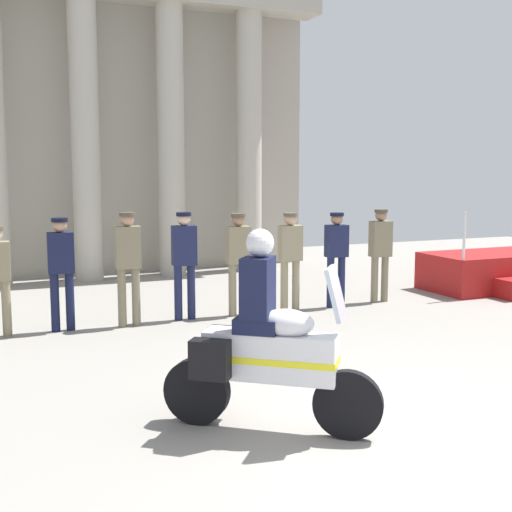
{
  "coord_description": "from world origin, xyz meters",
  "views": [
    {
      "loc": [
        -3.76,
        -4.71,
        2.45
      ],
      "look_at": [
        -0.39,
        3.22,
        1.32
      ],
      "focal_mm": 47.58,
      "sensor_mm": 36.0,
      "label": 1
    }
  ],
  "objects": [
    {
      "name": "officer_in_row_5",
      "position": [
        1.26,
        5.59,
        1.0
      ],
      "size": [
        0.39,
        0.25,
        1.69
      ],
      "rotation": [
        0.0,
        0.0,
        3.07
      ],
      "color": "gray",
      "rests_on": "ground_plane"
    },
    {
      "name": "officer_in_row_1",
      "position": [
        -2.52,
        5.65,
        1.01
      ],
      "size": [
        0.39,
        0.25,
        1.71
      ],
      "rotation": [
        0.0,
        0.0,
        3.07
      ],
      "color": "#141938",
      "rests_on": "ground_plane"
    },
    {
      "name": "officer_in_row_6",
      "position": [
        2.15,
        5.59,
        0.99
      ],
      "size": [
        0.39,
        0.25,
        1.67
      ],
      "rotation": [
        0.0,
        0.0,
        3.07
      ],
      "color": "#191E42",
      "rests_on": "ground_plane"
    },
    {
      "name": "officer_in_row_7",
      "position": [
        3.12,
        5.68,
        1.0
      ],
      "size": [
        0.39,
        0.25,
        1.7
      ],
      "rotation": [
        0.0,
        0.0,
        3.07
      ],
      "color": "#7A7056",
      "rests_on": "ground_plane"
    },
    {
      "name": "motorcycle_with_rider",
      "position": [
        -1.31,
        0.89,
        0.79
      ],
      "size": [
        1.72,
        1.39,
        1.9
      ],
      "rotation": [
        0.0,
        0.0,
        -0.67
      ],
      "color": "black",
      "rests_on": "ground_plane"
    },
    {
      "name": "colonnade_backdrop",
      "position": [
        -0.42,
        10.83,
        3.6
      ],
      "size": [
        9.12,
        1.46,
        6.71
      ],
      "color": "#A49F91",
      "rests_on": "ground_plane"
    },
    {
      "name": "ground_plane",
      "position": [
        0.0,
        0.0,
        0.0
      ],
      "size": [
        28.0,
        28.0,
        0.0
      ],
      "primitive_type": "plane",
      "color": "gray"
    },
    {
      "name": "officer_in_row_4",
      "position": [
        0.32,
        5.63,
        1.01
      ],
      "size": [
        0.39,
        0.25,
        1.71
      ],
      "rotation": [
        0.0,
        0.0,
        3.07
      ],
      "color": "#847A5B",
      "rests_on": "ground_plane"
    },
    {
      "name": "officer_in_row_3",
      "position": [
        -0.6,
        5.66,
        1.03
      ],
      "size": [
        0.39,
        0.25,
        1.74
      ],
      "rotation": [
        0.0,
        0.0,
        3.07
      ],
      "color": "#191E42",
      "rests_on": "ground_plane"
    },
    {
      "name": "officer_in_row_2",
      "position": [
        -1.53,
        5.56,
        1.05
      ],
      "size": [
        0.39,
        0.25,
        1.77
      ],
      "rotation": [
        0.0,
        0.0,
        3.07
      ],
      "color": "#7A7056",
      "rests_on": "ground_plane"
    },
    {
      "name": "reviewing_stand",
      "position": [
        6.26,
        5.83,
        0.36
      ],
      "size": [
        3.31,
        1.95,
        1.64
      ],
      "color": "#A51919",
      "rests_on": "ground_plane"
    }
  ]
}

